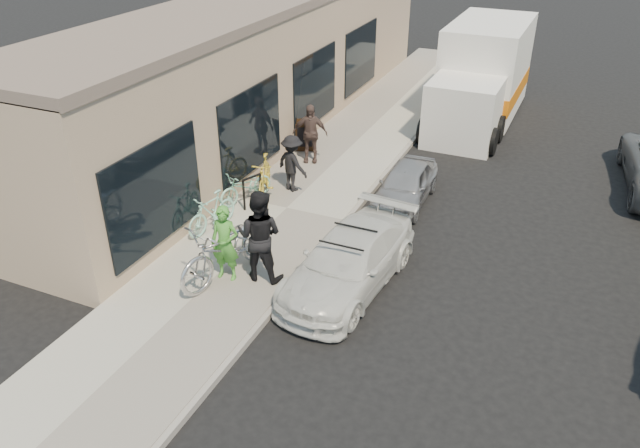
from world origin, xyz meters
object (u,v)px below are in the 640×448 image
(cruiser_bike_a, at_px, (212,212))
(bike_rack, at_px, (252,188))
(tandem_bike, at_px, (228,249))
(bystander_a, at_px, (292,163))
(cruiser_bike_b, at_px, (246,186))
(bystander_b, at_px, (310,133))
(moving_truck, at_px, (482,78))
(man_standing, at_px, (260,236))
(cruiser_bike_c, at_px, (264,177))
(sandwich_board, at_px, (305,136))
(woman_rider, at_px, (225,243))
(sedan_silver, at_px, (406,185))
(sedan_white, at_px, (349,261))

(cruiser_bike_a, bearing_deg, bike_rack, 89.41)
(bike_rack, relative_size, cruiser_bike_a, 0.54)
(tandem_bike, xyz_separation_m, bystander_a, (-0.58, 4.12, 0.09))
(bike_rack, height_order, cruiser_bike_a, cruiser_bike_a)
(bike_rack, xyz_separation_m, bystander_a, (0.48, 1.25, 0.25))
(cruiser_bike_b, xyz_separation_m, bystander_b, (0.42, 2.93, 0.43))
(moving_truck, height_order, man_standing, moving_truck)
(moving_truck, bearing_deg, cruiser_bike_c, -113.50)
(sandwich_board, relative_size, moving_truck, 0.14)
(sandwich_board, bearing_deg, bystander_b, -78.04)
(bystander_a, bearing_deg, moving_truck, -91.61)
(woman_rider, distance_m, cruiser_bike_c, 3.78)
(cruiser_bike_a, xyz_separation_m, cruiser_bike_b, (0.00, 1.56, -0.04))
(cruiser_bike_b, height_order, bystander_a, bystander_a)
(woman_rider, bearing_deg, cruiser_bike_a, 123.76)
(bike_rack, bearing_deg, sandwich_board, 94.93)
(sandwich_board, relative_size, sedan_silver, 0.31)
(sandwich_board, distance_m, bystander_b, 0.86)
(cruiser_bike_b, bearing_deg, bystander_a, 76.19)
(tandem_bike, distance_m, bystander_a, 4.16)
(sandwich_board, xyz_separation_m, bystander_a, (0.81, -2.49, 0.28))
(bike_rack, xyz_separation_m, cruiser_bike_c, (-0.03, 0.68, 0.01))
(moving_truck, bearing_deg, woman_rider, -102.06)
(man_standing, height_order, bystander_a, man_standing)
(tandem_bike, bearing_deg, cruiser_bike_b, 127.73)
(bystander_b, bearing_deg, cruiser_bike_b, -116.93)
(bystander_a, xyz_separation_m, bystander_b, (-0.35, 1.87, 0.09))
(sandwich_board, distance_m, cruiser_bike_c, 3.07)
(sedan_white, distance_m, cruiser_bike_c, 4.31)
(cruiser_bike_a, xyz_separation_m, bystander_b, (0.42, 4.49, 0.38))
(sedan_silver, height_order, man_standing, man_standing)
(sedan_white, relative_size, man_standing, 2.13)
(sandwich_board, distance_m, bystander_a, 2.63)
(sedan_white, distance_m, sedan_silver, 4.02)
(moving_truck, bearing_deg, man_standing, -99.43)
(tandem_bike, relative_size, bystander_b, 1.48)
(moving_truck, distance_m, cruiser_bike_a, 11.25)
(moving_truck, relative_size, bystander_a, 4.28)
(tandem_bike, bearing_deg, cruiser_bike_a, 145.99)
(sedan_white, xyz_separation_m, cruiser_bike_a, (-3.63, 0.62, 0.03))
(bike_rack, xyz_separation_m, sedan_white, (3.34, -2.00, -0.07))
(woman_rider, relative_size, cruiser_bike_b, 1.02)
(moving_truck, relative_size, cruiser_bike_a, 4.21)
(moving_truck, height_order, bystander_b, moving_truck)
(moving_truck, bearing_deg, tandem_bike, -102.06)
(tandem_bike, xyz_separation_m, bystander_b, (-0.93, 5.99, 0.19))
(sandwich_board, height_order, woman_rider, woman_rider)
(cruiser_bike_a, distance_m, bystander_a, 2.75)
(sedan_white, xyz_separation_m, woman_rider, (-2.29, -0.93, 0.37))
(moving_truck, bearing_deg, bystander_b, -120.39)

